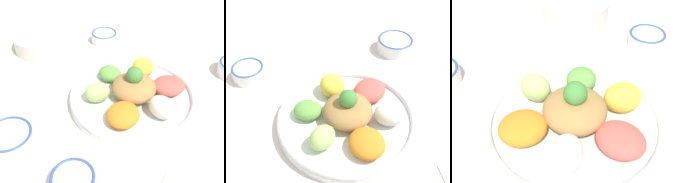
{
  "view_description": "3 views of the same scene",
  "coord_description": "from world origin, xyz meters",
  "views": [
    {
      "loc": [
        -0.5,
        -0.18,
        0.52
      ],
      "look_at": [
        -0.01,
        0.06,
        0.05
      ],
      "focal_mm": 42.0,
      "sensor_mm": 36.0,
      "label": 1
    },
    {
      "loc": [
        -0.47,
        0.19,
        0.63
      ],
      "look_at": [
        0.06,
        0.03,
        0.09
      ],
      "focal_mm": 50.0,
      "sensor_mm": 36.0,
      "label": 2
    },
    {
      "loc": [
        -0.09,
        -0.38,
        0.48
      ],
      "look_at": [
        0.01,
        0.04,
        0.07
      ],
      "focal_mm": 50.0,
      "sensor_mm": 36.0,
      "label": 3
    }
  ],
  "objects": [
    {
      "name": "salad_platter",
      "position": [
        0.03,
        0.01,
        0.03
      ],
      "size": [
        0.36,
        0.36,
        0.12
      ],
      "color": "white",
      "rests_on": "ground_plane"
    },
    {
      "name": "rice_bowl_blue",
      "position": [
        0.29,
        -0.23,
        0.03
      ],
      "size": [
        0.11,
        0.11,
        0.05
      ],
      "color": "white",
      "rests_on": "ground_plane"
    },
    {
      "name": "ground_plane",
      "position": [
        0.0,
        0.0,
        0.0
      ],
      "size": [
        2.4,
        2.4,
        0.0
      ],
      "primitive_type": "plane",
      "color": "silver"
    },
    {
      "name": "sauce_bowl_dark",
      "position": [
        0.28,
        0.25,
        0.02
      ],
      "size": [
        0.1,
        0.1,
        0.04
      ],
      "color": "white",
      "rests_on": "ground_plane"
    }
  ]
}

